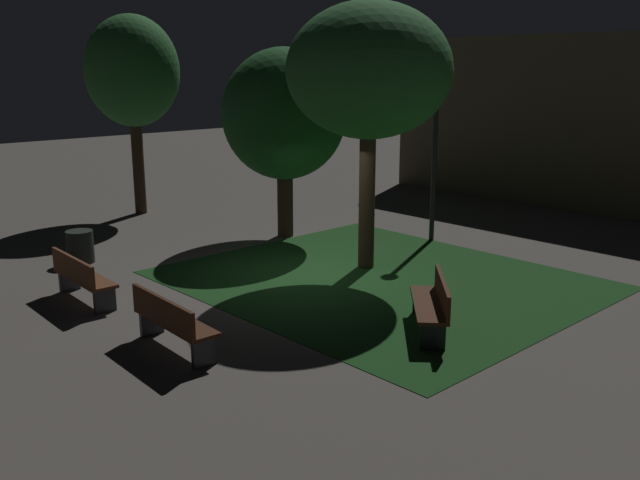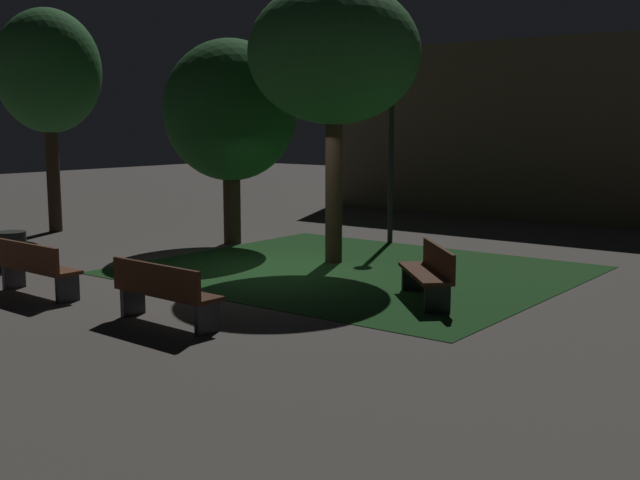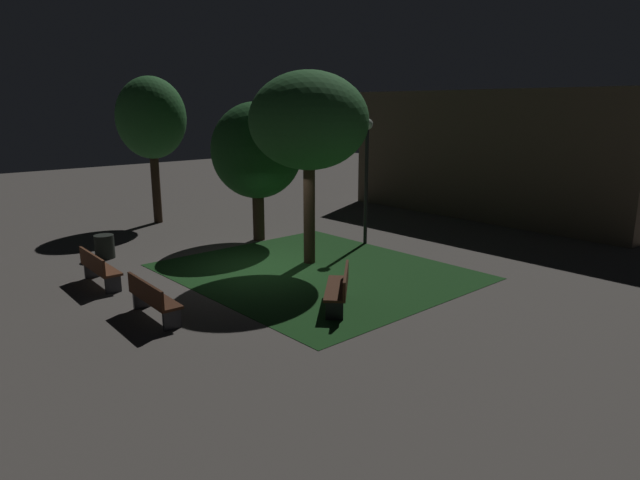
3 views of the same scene
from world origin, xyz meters
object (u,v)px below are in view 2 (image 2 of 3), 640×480
(tree_right_canopy, at_px, (334,55))
(lamp_post_near_wall, at_px, (391,120))
(bench_lawn_edge, at_px, (430,271))
(tree_tall_center, at_px, (230,111))
(trash_bin, at_px, (11,250))
(bench_front_left, at_px, (35,266))
(bench_near_trees, at_px, (163,291))
(tree_left_canopy, at_px, (48,72))

(tree_right_canopy, relative_size, lamp_post_near_wall, 1.33)
(bench_lawn_edge, height_order, tree_tall_center, tree_tall_center)
(bench_lawn_edge, bearing_deg, tree_right_canopy, 149.85)
(tree_tall_center, bearing_deg, bench_lawn_edge, -20.58)
(bench_lawn_edge, bearing_deg, trash_bin, -162.93)
(bench_lawn_edge, distance_m, trash_bin, 8.14)
(bench_front_left, bearing_deg, tree_right_canopy, 69.88)
(bench_near_trees, xyz_separation_m, trash_bin, (-5.61, 1.13, -0.13))
(bench_front_left, relative_size, trash_bin, 2.56)
(bench_front_left, relative_size, bench_near_trees, 1.00)
(lamp_post_near_wall, bearing_deg, tree_left_canopy, -155.41)
(bench_near_trees, bearing_deg, bench_front_left, -180.00)
(bench_front_left, xyz_separation_m, lamp_post_near_wall, (1.47, 8.32, 2.34))
(tree_left_canopy, distance_m, trash_bin, 6.41)
(bench_near_trees, relative_size, tree_tall_center, 0.39)
(tree_right_canopy, bearing_deg, bench_lawn_edge, -30.15)
(bench_lawn_edge, distance_m, tree_tall_center, 7.50)
(bench_lawn_edge, bearing_deg, tree_tall_center, 159.42)
(tree_left_canopy, height_order, lamp_post_near_wall, tree_left_canopy)
(bench_lawn_edge, height_order, trash_bin, bench_lawn_edge)
(tree_left_canopy, xyz_separation_m, tree_tall_center, (5.03, 1.27, -0.98))
(tree_right_canopy, height_order, tree_left_canopy, tree_left_canopy)
(tree_tall_center, bearing_deg, tree_left_canopy, -165.78)
(tree_left_canopy, xyz_separation_m, trash_bin, (3.85, -3.60, -3.65))
(lamp_post_near_wall, bearing_deg, tree_tall_center, -140.60)
(bench_lawn_edge, xyz_separation_m, lamp_post_near_wall, (-3.79, 4.80, 2.34))
(trash_bin, bearing_deg, tree_left_canopy, 136.96)
(bench_front_left, distance_m, bench_lawn_edge, 6.32)
(bench_lawn_edge, relative_size, tree_tall_center, 0.35)
(tree_tall_center, bearing_deg, trash_bin, -103.54)
(bench_lawn_edge, xyz_separation_m, tree_left_canopy, (-11.64, 1.21, 3.52))
(bench_lawn_edge, relative_size, lamp_post_near_wall, 0.40)
(bench_near_trees, bearing_deg, tree_right_canopy, 101.42)
(bench_front_left, height_order, bench_near_trees, same)
(bench_front_left, relative_size, tree_tall_center, 0.39)
(tree_right_canopy, bearing_deg, lamp_post_near_wall, 100.10)
(bench_front_left, bearing_deg, trash_bin, 156.00)
(bench_lawn_edge, height_order, tree_right_canopy, tree_right_canopy)
(tree_left_canopy, distance_m, tree_tall_center, 5.28)
(bench_near_trees, bearing_deg, bench_lawn_edge, 58.25)
(bench_front_left, distance_m, tree_right_canopy, 6.79)
(tree_left_canopy, relative_size, lamp_post_near_wall, 1.36)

